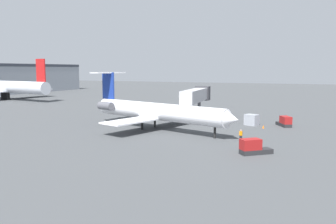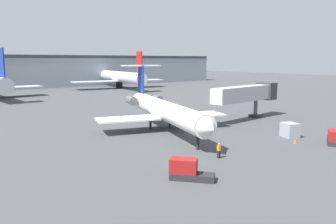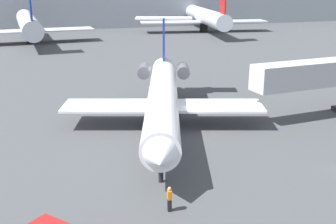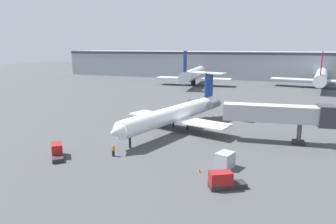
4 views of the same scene
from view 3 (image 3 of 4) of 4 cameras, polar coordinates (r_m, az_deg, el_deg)
name	(u,v)px [view 3 (image 3 of 4)]	position (r m, az deg, el deg)	size (l,w,h in m)	color
ground_plane	(201,130)	(41.59, 4.50, -2.42)	(400.00, 400.00, 0.10)	#424447
regional_jet	(163,95)	(41.66, -0.71, 2.36)	(20.36, 30.68, 9.69)	white
jet_bridge	(330,73)	(48.06, 21.12, 4.98)	(16.66, 4.44, 6.31)	#ADADB2
ground_crew_marshaller	(170,199)	(27.23, 0.20, -11.67)	(0.30, 0.43, 1.69)	black
terminal_building	(84,5)	(138.74, -11.35, 14.05)	(179.96, 24.82, 12.46)	#8C939E
parked_airliner_west_end	(28,24)	(101.84, -18.39, 11.24)	(29.21, 34.59, 13.48)	silver
parked_airliner_west_mid	(204,16)	(118.28, 4.92, 12.80)	(35.26, 41.51, 13.37)	silver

